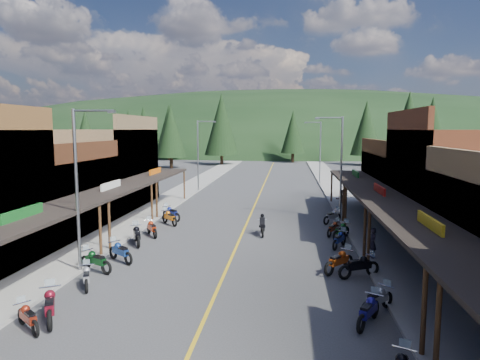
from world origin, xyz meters
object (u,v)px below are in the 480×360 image
(bike_west_4, at_px, (87,276))
(shop_east_2, at_px, (466,187))
(pine_4, at_px, (366,128))
(pine_9, at_px, (422,133))
(bike_west_7, at_px, (137,234))
(rider_on_bike, at_px, (262,226))
(streetlight_1, at_px, (199,152))
(bike_east_3, at_px, (368,310))
(pine_11, at_px, (409,128))
(shop_east_3, at_px, (417,184))
(pine_1, at_px, (169,128))
(bike_east_10, at_px, (332,216))
(pine_5, at_px, (432,125))
(bike_west_10, at_px, (171,212))
(pedestrian_east_b, at_px, (340,199))
(bike_east_4, at_px, (377,299))
(pine_8, at_px, (129,136))
(bike_east_8, at_px, (341,230))
(streetlight_3, at_px, (319,149))
(bike_west_2, at_px, (28,316))
(bike_east_5, at_px, (359,265))
(pine_10, at_px, (171,131))
(bike_west_3, at_px, (50,304))
(bike_east_6, at_px, (339,260))
(bike_west_8, at_px, (152,227))
(bike_west_9, at_px, (170,217))
(pedestrian_east_a, at_px, (373,243))
(bike_west_6, at_px, (120,251))
(pine_0, at_px, (86,132))
(bike_east_7, at_px, (339,239))
(pine_7, at_px, (144,128))
(shop_west_3, at_px, (100,168))
(shop_west_2, at_px, (40,196))
(bike_east_9, at_px, (334,228))
(streetlight_0, at_px, (79,183))
(pine_3, at_px, (293,132))
(bike_west_5, at_px, (96,260))
(pine_2, at_px, (222,124))

(bike_west_4, bearing_deg, shop_east_2, 0.74)
(pine_4, xyz_separation_m, pine_9, (6.00, -15.00, -0.86))
(bike_west_7, relative_size, rider_on_bike, 1.13)
(streetlight_1, relative_size, bike_east_3, 3.83)
(pine_11, bearing_deg, shop_east_3, -103.17)
(pine_1, height_order, bike_east_10, pine_1)
(bike_east_10, bearing_deg, bike_east_3, -50.83)
(pine_5, relative_size, bike_west_7, 6.06)
(bike_west_10, bearing_deg, pedestrian_east_b, -26.88)
(bike_west_4, height_order, bike_east_4, bike_east_4)
(pine_8, bearing_deg, bike_east_8, -53.03)
(streetlight_3, relative_size, bike_west_2, 4.31)
(bike_west_10, height_order, rider_on_bike, rider_on_bike)
(pine_9, xyz_separation_m, bike_east_5, (-17.56, -50.23, -5.76))
(pine_10, distance_m, bike_east_10, 50.14)
(bike_west_3, bearing_deg, bike_east_5, -2.25)
(pine_5, relative_size, bike_east_6, 6.29)
(bike_east_6, relative_size, pedestrian_east_b, 1.31)
(pine_9, relative_size, bike_west_8, 5.22)
(bike_west_9, bearing_deg, bike_east_10, -34.29)
(pedestrian_east_a, bearing_deg, bike_west_6, -91.43)
(pedestrian_east_a, bearing_deg, bike_east_3, -20.93)
(pine_0, height_order, bike_east_7, pine_0)
(bike_west_6, height_order, pedestrian_east_b, pedestrian_east_b)
(bike_west_9, xyz_separation_m, rider_on_bike, (6.99, -2.31, -0.01))
(pine_7, xyz_separation_m, bike_east_4, (38.50, -85.17, -6.66))
(pine_4, bearing_deg, bike_east_7, -101.19)
(shop_west_3, relative_size, bike_east_7, 5.58)
(shop_west_2, relative_size, bike_west_9, 5.09)
(bike_west_8, xyz_separation_m, bike_east_3, (11.82, -11.69, 0.01))
(pine_11, height_order, bike_east_9, pine_11)
(bike_east_9, bearing_deg, bike_west_4, -108.61)
(streetlight_1, relative_size, pine_11, 0.65)
(streetlight_0, height_order, pine_7, pine_7)
(pine_3, relative_size, bike_east_3, 5.26)
(bike_east_3, xyz_separation_m, bike_east_6, (-0.38, 5.73, 0.04))
(pine_5, height_order, rider_on_bike, pine_5)
(pine_10, xyz_separation_m, bike_east_7, (24.12, -50.07, -6.23))
(streetlight_1, xyz_separation_m, pine_3, (10.95, 44.00, 2.02))
(bike_west_3, distance_m, pedestrian_east_a, 15.93)
(streetlight_1, height_order, bike_west_8, streetlight_1)
(bike_west_5, xyz_separation_m, bike_east_9, (12.46, 8.76, -0.09))
(streetlight_3, bearing_deg, bike_west_7, -113.01)
(pine_2, distance_m, bike_east_10, 54.43)
(shop_west_3, height_order, bike_east_3, shop_west_3)
(pine_10, relative_size, bike_west_8, 5.61)
(bike_west_5, distance_m, bike_west_8, 7.26)
(pine_11, relative_size, bike_east_7, 6.34)
(bike_west_3, distance_m, pedestrian_east_b, 26.59)
(bike_east_5, bearing_deg, pine_7, 178.71)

